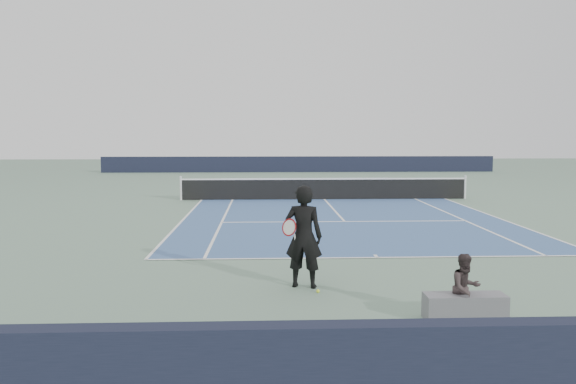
{
  "coord_description": "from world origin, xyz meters",
  "views": [
    {
      "loc": [
        -2.68,
        -24.92,
        2.97
      ],
      "look_at": [
        -1.94,
        -7.16,
        1.1
      ],
      "focal_mm": 35.0,
      "sensor_mm": 36.0,
      "label": 1
    }
  ],
  "objects_px": {
    "tennis_ball": "(318,291)",
    "spectator_bench": "(465,297)",
    "tennis_player": "(304,236)",
    "tennis_net": "(324,188)"
  },
  "relations": [
    {
      "from": "tennis_net",
      "to": "tennis_ball",
      "type": "height_order",
      "value": "tennis_net"
    },
    {
      "from": "tennis_net",
      "to": "tennis_player",
      "type": "xyz_separation_m",
      "value": [
        -1.94,
        -14.32,
        0.49
      ]
    },
    {
      "from": "spectator_bench",
      "to": "tennis_player",
      "type": "bearing_deg",
      "value": 140.53
    },
    {
      "from": "tennis_net",
      "to": "tennis_player",
      "type": "bearing_deg",
      "value": -97.7
    },
    {
      "from": "tennis_player",
      "to": "tennis_ball",
      "type": "relative_size",
      "value": 30.53
    },
    {
      "from": "tennis_ball",
      "to": "spectator_bench",
      "type": "xyz_separation_m",
      "value": [
        2.2,
        -1.6,
        0.34
      ]
    },
    {
      "from": "tennis_net",
      "to": "spectator_bench",
      "type": "relative_size",
      "value": 9.54
    },
    {
      "from": "tennis_ball",
      "to": "spectator_bench",
      "type": "bearing_deg",
      "value": -36.03
    },
    {
      "from": "tennis_player",
      "to": "tennis_net",
      "type": "bearing_deg",
      "value": 82.3
    },
    {
      "from": "tennis_ball",
      "to": "spectator_bench",
      "type": "height_order",
      "value": "spectator_bench"
    }
  ]
}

